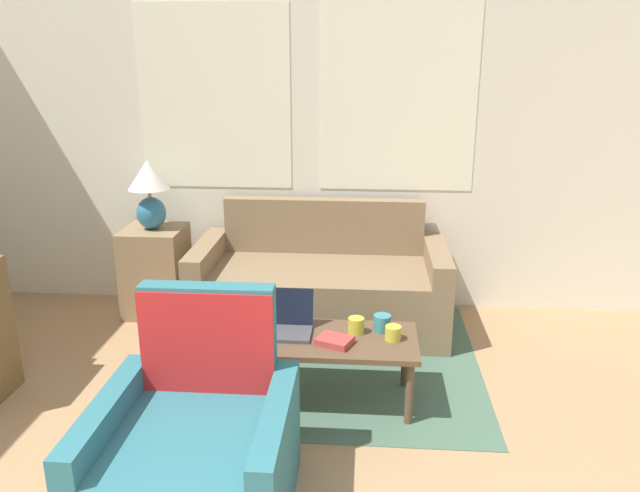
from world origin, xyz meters
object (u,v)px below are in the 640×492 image
object	(u,v)px
coffee_table	(320,345)
laptop	(284,323)
book_red	(334,341)
cup_white	(356,325)
cup_yellow	(393,333)
couch	(321,287)
cup_navy	(382,323)
armchair	(197,452)
table_lamp	(149,189)

from	to	relation	value
coffee_table	laptop	bearing A→B (deg)	164.00
coffee_table	book_red	world-z (taller)	book_red
laptop	cup_white	world-z (taller)	laptop
laptop	cup_yellow	bearing A→B (deg)	-5.46
couch	cup_yellow	distance (m)	1.15
cup_navy	book_red	distance (m)	0.31
armchair	table_lamp	world-z (taller)	table_lamp
coffee_table	couch	bearing A→B (deg)	94.04
coffee_table	laptop	world-z (taller)	laptop
armchair	cup_yellow	size ratio (longest dim) A/B	10.25
couch	table_lamp	size ratio (longest dim) A/B	3.49
table_lamp	cup_white	xyz separation A→B (m)	(1.50, -1.08, -0.51)
couch	laptop	world-z (taller)	couch
cup_navy	cup_yellow	xyz separation A→B (m)	(0.06, -0.11, -0.01)
cup_navy	book_red	size ratio (longest dim) A/B	0.44
table_lamp	book_red	distance (m)	1.93
armchair	cup_white	xyz separation A→B (m)	(0.64, 0.96, 0.17)
armchair	cup_navy	size ratio (longest dim) A/B	9.35
armchair	book_red	xyz separation A→B (m)	(0.53, 0.81, 0.14)
cup_white	cup_yellow	bearing A→B (deg)	-19.49
couch	coffee_table	bearing A→B (deg)	-85.96
couch	cup_yellow	xyz separation A→B (m)	(0.47, -1.04, 0.15)
coffee_table	cup_navy	xyz separation A→B (m)	(0.34, 0.11, 0.09)
table_lamp	laptop	size ratio (longest dim) A/B	1.64
laptop	cup_white	xyz separation A→B (m)	(0.39, 0.01, -0.01)
cup_navy	laptop	bearing A→B (deg)	-174.48
cup_navy	cup_yellow	world-z (taller)	cup_navy
laptop	cup_white	size ratio (longest dim) A/B	3.43
book_red	armchair	bearing A→B (deg)	-123.09
couch	armchair	bearing A→B (deg)	-100.92
coffee_table	cup_white	xyz separation A→B (m)	(0.19, 0.07, 0.09)
couch	armchair	world-z (taller)	armchair
cup_yellow	cup_white	bearing A→B (deg)	160.51
couch	cup_yellow	bearing A→B (deg)	-65.81
cup_navy	book_red	xyz separation A→B (m)	(-0.25, -0.18, -0.03)
armchair	coffee_table	size ratio (longest dim) A/B	0.85
table_lamp	coffee_table	size ratio (longest dim) A/B	0.47
table_lamp	cup_yellow	xyz separation A→B (m)	(1.69, -1.15, -0.51)
coffee_table	table_lamp	bearing A→B (deg)	138.42
cup_yellow	book_red	bearing A→B (deg)	-166.39
cup_white	armchair	bearing A→B (deg)	-123.76
couch	cup_navy	world-z (taller)	couch
couch	cup_navy	distance (m)	1.03
armchair	cup_white	bearing A→B (deg)	56.24
couch	cup_white	size ratio (longest dim) A/B	19.64
book_red	couch	bearing A→B (deg)	98.01
table_lamp	cup_navy	xyz separation A→B (m)	(1.64, -1.04, -0.51)
cup_navy	table_lamp	bearing A→B (deg)	147.47
cup_yellow	book_red	size ratio (longest dim) A/B	0.40
table_lamp	cup_navy	size ratio (longest dim) A/B	5.18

